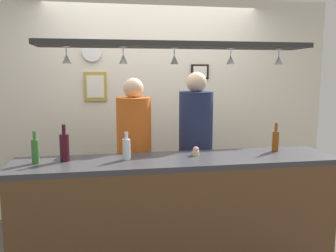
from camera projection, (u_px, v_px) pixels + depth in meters
ground_plane at (170, 251)px, 3.43m from camera, size 8.00×8.00×0.00m
back_wall at (154, 107)px, 4.30m from camera, size 4.40×0.06×2.60m
bar_counter at (181, 203)px, 2.83m from camera, size 2.70×0.55×1.01m
overhead_glass_rack at (177, 45)px, 2.85m from camera, size 2.20×0.36×0.04m
hanging_wineglass_far_left at (66, 58)px, 2.69m from camera, size 0.07×0.07×0.13m
hanging_wineglass_left at (123, 58)px, 2.74m from camera, size 0.07×0.07×0.13m
hanging_wineglass_center_left at (174, 59)px, 2.86m from camera, size 0.07×0.07×0.13m
hanging_wineglass_center at (231, 59)px, 2.89m from camera, size 0.07×0.07×0.13m
hanging_wineglass_center_right at (279, 60)px, 2.98m from camera, size 0.07×0.07×0.13m
person_left_orange_shirt at (134, 146)px, 3.47m from camera, size 0.34×0.34×1.67m
person_middle_navy_shirt at (196, 140)px, 3.57m from camera, size 0.34×0.34×1.73m
bottle_wine_dark_red at (64, 147)px, 2.83m from camera, size 0.08×0.08×0.30m
bottle_soda_clear at (127, 149)px, 2.88m from camera, size 0.06×0.06×0.23m
bottle_beer_amber_tall at (276, 140)px, 3.19m from camera, size 0.06×0.06×0.26m
bottle_beer_green_import at (35, 151)px, 2.76m from camera, size 0.06×0.06×0.26m
cupcake at (196, 151)px, 3.04m from camera, size 0.06×0.06×0.08m
picture_frame_caricature at (95, 87)px, 4.10m from camera, size 0.26×0.02×0.34m
picture_frame_upper_small at (200, 72)px, 4.29m from camera, size 0.22×0.02×0.18m
wall_clock at (92, 52)px, 4.03m from camera, size 0.22×0.03×0.22m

